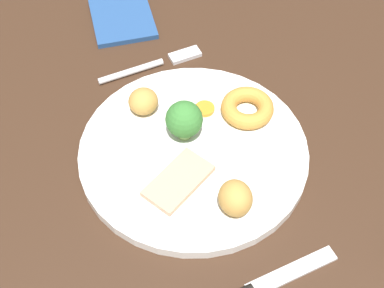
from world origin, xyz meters
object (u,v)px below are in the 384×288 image
at_px(yorkshire_pudding, 247,108).
at_px(fork, 154,65).
at_px(carrot_coin_front, 205,109).
at_px(dinner_plate, 192,153).
at_px(broccoli_floret, 185,119).
at_px(roast_potato_right, 143,101).
at_px(meat_slice_main, 178,181).
at_px(roast_potato_left, 236,198).
at_px(folded_napkin, 122,18).

relative_size(yorkshire_pudding, fork, 0.44).
xyz_separation_m(yorkshire_pudding, carrot_coin_front, (-0.03, -0.04, -0.01)).
distance_m(dinner_plate, carrot_coin_front, 0.07).
xyz_separation_m(broccoli_floret, fork, (-0.14, 0.03, -0.04)).
height_order(dinner_plate, fork, dinner_plate).
bearing_deg(carrot_coin_front, roast_potato_right, -119.25).
distance_m(meat_slice_main, roast_potato_left, 0.07).
distance_m(yorkshire_pudding, carrot_coin_front, 0.05).
distance_m(roast_potato_right, broccoli_floret, 0.07).
xyz_separation_m(yorkshire_pudding, fork, (-0.15, -0.06, -0.02)).
bearing_deg(dinner_plate, fork, 170.01).
distance_m(carrot_coin_front, fork, 0.12).
bearing_deg(folded_napkin, carrot_coin_front, 3.19).
relative_size(dinner_plate, fork, 1.83).
bearing_deg(broccoli_floret, yorkshire_pudding, 85.97).
bearing_deg(broccoli_floret, folded_napkin, 173.54).
xyz_separation_m(dinner_plate, fork, (-0.16, 0.03, -0.00)).
bearing_deg(broccoli_floret, roast_potato_left, -0.14).
bearing_deg(roast_potato_left, meat_slice_main, -145.68).
height_order(meat_slice_main, roast_potato_left, roast_potato_left).
height_order(roast_potato_right, fork, roast_potato_right).
bearing_deg(folded_napkin, meat_slice_main, -12.51).
relative_size(roast_potato_left, carrot_coin_front, 1.71).
distance_m(meat_slice_main, broccoli_floret, 0.08).
relative_size(meat_slice_main, yorkshire_pudding, 1.23).
relative_size(carrot_coin_front, broccoli_floret, 0.47).
height_order(broccoli_floret, fork, broccoli_floret).
distance_m(dinner_plate, roast_potato_right, 0.09).
distance_m(roast_potato_right, fork, 0.10).
bearing_deg(roast_potato_left, broccoli_floret, 179.86).
bearing_deg(fork, folded_napkin, 92.38).
relative_size(dinner_plate, yorkshire_pudding, 4.16).
height_order(yorkshire_pudding, fork, yorkshire_pudding).
height_order(broccoli_floret, folded_napkin, broccoli_floret).
bearing_deg(meat_slice_main, roast_potato_left, 34.32).
bearing_deg(broccoli_floret, meat_slice_main, -34.69).
bearing_deg(roast_potato_right, meat_slice_main, -6.73).
xyz_separation_m(roast_potato_right, carrot_coin_front, (0.04, 0.07, -0.01)).
relative_size(roast_potato_left, broccoli_floret, 0.81).
bearing_deg(roast_potato_left, carrot_coin_front, 163.59).
bearing_deg(yorkshire_pudding, fork, -157.64).
bearing_deg(roast_potato_right, dinner_plate, 15.15).
distance_m(yorkshire_pudding, folded_napkin, 0.27).
relative_size(carrot_coin_front, fork, 0.17).
height_order(yorkshire_pudding, carrot_coin_front, yorkshire_pudding).
bearing_deg(roast_potato_right, broccoli_floret, 22.92).
bearing_deg(meat_slice_main, yorkshire_pudding, 112.54).
relative_size(meat_slice_main, carrot_coin_front, 3.27).
bearing_deg(dinner_plate, meat_slice_main, -46.44).
distance_m(dinner_plate, meat_slice_main, 0.05).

